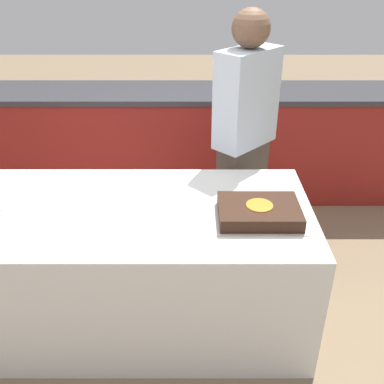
{
  "coord_description": "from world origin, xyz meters",
  "views": [
    {
      "loc": [
        0.36,
        -2.0,
        1.97
      ],
      "look_at": [
        0.35,
        0.0,
        0.85
      ],
      "focal_mm": 42.0,
      "sensor_mm": 36.0,
      "label": 1
    }
  ],
  "objects": [
    {
      "name": "dining_table",
      "position": [
        0.0,
        0.0,
        0.37
      ],
      "size": [
        1.97,
        0.92,
        0.75
      ],
      "color": "silver",
      "rests_on": "ground_plane"
    },
    {
      "name": "person_cutting_cake",
      "position": [
        0.69,
        0.68,
        0.86
      ],
      "size": [
        0.43,
        0.44,
        1.65
      ],
      "rotation": [
        0.0,
        0.0,
        -2.35
      ],
      "color": "#4C4238",
      "rests_on": "ground_plane"
    },
    {
      "name": "cake",
      "position": [
        0.69,
        -0.09,
        0.78
      ],
      "size": [
        0.45,
        0.33,
        0.08
      ],
      "color": "#B7B2AD",
      "rests_on": "dining_table"
    },
    {
      "name": "back_counter",
      "position": [
        0.0,
        1.53,
        0.46
      ],
      "size": [
        4.4,
        0.58,
        0.92
      ],
      "color": "maroon",
      "rests_on": "ground_plane"
    },
    {
      "name": "side_plate_near_cake",
      "position": [
        0.75,
        0.2,
        0.75
      ],
      "size": [
        0.19,
        0.19,
        0.0
      ],
      "color": "white",
      "rests_on": "dining_table"
    },
    {
      "name": "ground_plane",
      "position": [
        0.0,
        0.0,
        0.0
      ],
      "size": [
        14.0,
        14.0,
        0.0
      ],
      "primitive_type": "plane",
      "color": "#7A664C"
    }
  ]
}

